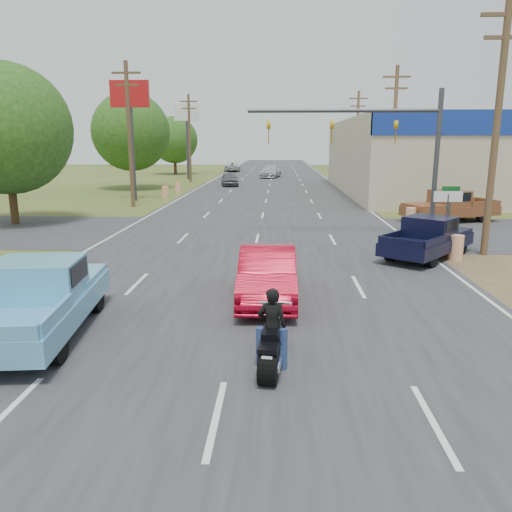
{
  "coord_description": "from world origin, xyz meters",
  "views": [
    {
      "loc": [
        1.02,
        -7.52,
        4.52
      ],
      "look_at": [
        0.37,
        6.65,
        1.3
      ],
      "focal_mm": 35.0,
      "sensor_mm": 36.0,
      "label": 1
    }
  ],
  "objects_px": {
    "motorcycle": "(271,346)",
    "brown_pickup": "(448,206)",
    "red_convertible": "(267,275)",
    "distant_car_grey": "(230,179)",
    "distant_car_silver": "(270,172)",
    "navy_pickup": "(429,237)",
    "distant_car_white": "(233,167)",
    "blue_pickup": "(40,297)",
    "rider": "(272,331)"
  },
  "relations": [
    {
      "from": "motorcycle",
      "to": "brown_pickup",
      "type": "distance_m",
      "value": 22.43
    },
    {
      "from": "red_convertible",
      "to": "distant_car_grey",
      "type": "height_order",
      "value": "red_convertible"
    },
    {
      "from": "red_convertible",
      "to": "distant_car_silver",
      "type": "relative_size",
      "value": 0.85
    },
    {
      "from": "navy_pickup",
      "to": "brown_pickup",
      "type": "relative_size",
      "value": 0.85
    },
    {
      "from": "distant_car_white",
      "to": "distant_car_grey",
      "type": "bearing_deg",
      "value": 92.16
    },
    {
      "from": "motorcycle",
      "to": "blue_pickup",
      "type": "relative_size",
      "value": 0.41
    },
    {
      "from": "blue_pickup",
      "to": "navy_pickup",
      "type": "height_order",
      "value": "blue_pickup"
    },
    {
      "from": "blue_pickup",
      "to": "distant_car_white",
      "type": "height_order",
      "value": "blue_pickup"
    },
    {
      "from": "brown_pickup",
      "to": "distant_car_silver",
      "type": "bearing_deg",
      "value": -4.84
    },
    {
      "from": "motorcycle",
      "to": "distant_car_white",
      "type": "bearing_deg",
      "value": 100.61
    },
    {
      "from": "navy_pickup",
      "to": "motorcycle",
      "type": "bearing_deg",
      "value": -81.07
    },
    {
      "from": "motorcycle",
      "to": "navy_pickup",
      "type": "distance_m",
      "value": 12.27
    },
    {
      "from": "rider",
      "to": "blue_pickup",
      "type": "xyz_separation_m",
      "value": [
        -5.59,
        1.71,
        0.11
      ]
    },
    {
      "from": "blue_pickup",
      "to": "distant_car_grey",
      "type": "relative_size",
      "value": 1.34
    },
    {
      "from": "navy_pickup",
      "to": "distant_car_white",
      "type": "xyz_separation_m",
      "value": [
        -13.58,
        61.3,
        -0.09
      ]
    },
    {
      "from": "rider",
      "to": "brown_pickup",
      "type": "height_order",
      "value": "brown_pickup"
    },
    {
      "from": "motorcycle",
      "to": "blue_pickup",
      "type": "bearing_deg",
      "value": 167.06
    },
    {
      "from": "motorcycle",
      "to": "blue_pickup",
      "type": "distance_m",
      "value": 5.88
    },
    {
      "from": "blue_pickup",
      "to": "navy_pickup",
      "type": "bearing_deg",
      "value": 30.46
    },
    {
      "from": "red_convertible",
      "to": "motorcycle",
      "type": "xyz_separation_m",
      "value": [
        0.19,
        -4.67,
        -0.24
      ]
    },
    {
      "from": "navy_pickup",
      "to": "distant_car_grey",
      "type": "bearing_deg",
      "value": 147.73
    },
    {
      "from": "rider",
      "to": "distant_car_white",
      "type": "height_order",
      "value": "rider"
    },
    {
      "from": "red_convertible",
      "to": "rider",
      "type": "relative_size",
      "value": 2.86
    },
    {
      "from": "red_convertible",
      "to": "blue_pickup",
      "type": "distance_m",
      "value": 6.12
    },
    {
      "from": "red_convertible",
      "to": "brown_pickup",
      "type": "relative_size",
      "value": 0.78
    },
    {
      "from": "brown_pickup",
      "to": "distant_car_silver",
      "type": "distance_m",
      "value": 39.1
    },
    {
      "from": "brown_pickup",
      "to": "distant_car_grey",
      "type": "relative_size",
      "value": 1.4
    },
    {
      "from": "motorcycle",
      "to": "distant_car_white",
      "type": "relative_size",
      "value": 0.44
    },
    {
      "from": "blue_pickup",
      "to": "distant_car_white",
      "type": "relative_size",
      "value": 1.07
    },
    {
      "from": "brown_pickup",
      "to": "rider",
      "type": "bearing_deg",
      "value": 132.18
    },
    {
      "from": "rider",
      "to": "distant_car_silver",
      "type": "distance_m",
      "value": 57.52
    },
    {
      "from": "blue_pickup",
      "to": "distant_car_silver",
      "type": "height_order",
      "value": "blue_pickup"
    },
    {
      "from": "red_convertible",
      "to": "motorcycle",
      "type": "relative_size",
      "value": 1.97
    },
    {
      "from": "brown_pickup",
      "to": "red_convertible",
      "type": "bearing_deg",
      "value": 125.24
    },
    {
      "from": "red_convertible",
      "to": "brown_pickup",
      "type": "height_order",
      "value": "brown_pickup"
    },
    {
      "from": "rider",
      "to": "navy_pickup",
      "type": "bearing_deg",
      "value": -115.64
    },
    {
      "from": "rider",
      "to": "navy_pickup",
      "type": "distance_m",
      "value": 12.21
    },
    {
      "from": "blue_pickup",
      "to": "rider",
      "type": "bearing_deg",
      "value": -23.42
    },
    {
      "from": "navy_pickup",
      "to": "distant_car_grey",
      "type": "xyz_separation_m",
      "value": [
        -11.37,
        33.86,
        -0.11
      ]
    },
    {
      "from": "red_convertible",
      "to": "brown_pickup",
      "type": "xyz_separation_m",
      "value": [
        10.2,
        15.4,
        0.16
      ]
    },
    {
      "from": "blue_pickup",
      "to": "distant_car_grey",
      "type": "height_order",
      "value": "blue_pickup"
    },
    {
      "from": "motorcycle",
      "to": "distant_car_white",
      "type": "distance_m",
      "value": 72.28
    },
    {
      "from": "red_convertible",
      "to": "navy_pickup",
      "type": "height_order",
      "value": "navy_pickup"
    },
    {
      "from": "brown_pickup",
      "to": "distant_car_grey",
      "type": "height_order",
      "value": "brown_pickup"
    },
    {
      "from": "blue_pickup",
      "to": "distant_car_grey",
      "type": "bearing_deg",
      "value": 83.08
    },
    {
      "from": "distant_car_silver",
      "to": "rider",
      "type": "bearing_deg",
      "value": -79.49
    },
    {
      "from": "navy_pickup",
      "to": "distant_car_white",
      "type": "height_order",
      "value": "navy_pickup"
    },
    {
      "from": "red_convertible",
      "to": "brown_pickup",
      "type": "distance_m",
      "value": 18.47
    },
    {
      "from": "brown_pickup",
      "to": "distant_car_grey",
      "type": "distance_m",
      "value": 28.75
    },
    {
      "from": "motorcycle",
      "to": "brown_pickup",
      "type": "relative_size",
      "value": 0.4
    }
  ]
}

